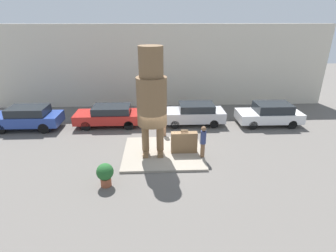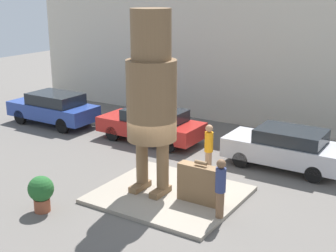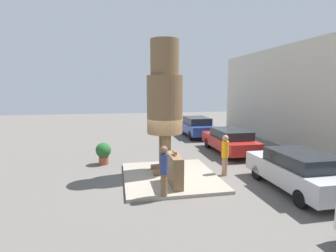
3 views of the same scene
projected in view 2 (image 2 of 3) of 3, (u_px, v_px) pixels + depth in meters
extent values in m
plane|color=#605B56|center=(169.00, 196.00, 14.98)|extent=(60.00, 60.00, 0.00)
cube|color=gray|center=(169.00, 194.00, 14.96)|extent=(4.40, 3.92, 0.13)
cube|color=beige|center=(274.00, 58.00, 21.32)|extent=(28.00, 0.60, 6.63)
cube|color=brown|center=(140.00, 186.00, 15.19)|extent=(0.30, 0.89, 0.19)
cube|color=brown|center=(160.00, 192.00, 14.79)|extent=(0.30, 0.89, 0.19)
cylinder|color=brown|center=(142.00, 160.00, 15.05)|extent=(0.39, 0.39, 1.55)
cylinder|color=brown|center=(163.00, 165.00, 14.65)|extent=(0.39, 0.39, 1.55)
cylinder|color=brown|center=(152.00, 100.00, 14.27)|extent=(1.55, 1.55, 2.49)
cylinder|color=brown|center=(151.00, 34.00, 13.71)|extent=(1.22, 1.22, 1.49)
cube|color=brown|center=(201.00, 184.00, 14.13)|extent=(1.44, 0.38, 1.18)
cylinder|color=brown|center=(201.00, 163.00, 13.94)|extent=(0.40, 0.11, 0.11)
cylinder|color=brown|center=(220.00, 205.00, 13.23)|extent=(0.23, 0.23, 0.79)
cylinder|color=navy|center=(221.00, 180.00, 13.02)|extent=(0.30, 0.30, 0.71)
sphere|color=brown|center=(221.00, 164.00, 12.88)|extent=(0.26, 0.26, 0.26)
cube|color=#284293|center=(53.00, 110.00, 22.68)|extent=(4.54, 1.82, 0.69)
cube|color=#1E2328|center=(55.00, 99.00, 22.39)|extent=(2.50, 1.64, 0.53)
cylinder|color=black|center=(20.00, 117.00, 22.83)|extent=(0.70, 0.18, 0.70)
cylinder|color=black|center=(45.00, 110.00, 24.16)|extent=(0.70, 0.18, 0.70)
cylinder|color=black|center=(62.00, 126.00, 21.39)|extent=(0.70, 0.18, 0.70)
cylinder|color=black|center=(87.00, 118.00, 22.72)|extent=(0.70, 0.18, 0.70)
cube|color=#B2231E|center=(150.00, 127.00, 20.19)|extent=(4.62, 1.84, 0.64)
cube|color=#1E2328|center=(155.00, 115.00, 19.91)|extent=(2.54, 1.65, 0.47)
cylinder|color=black|center=(113.00, 134.00, 20.34)|extent=(0.65, 0.18, 0.65)
cylinder|color=black|center=(135.00, 124.00, 21.68)|extent=(0.65, 0.18, 0.65)
cylinder|color=black|center=(168.00, 145.00, 18.88)|extent=(0.65, 0.18, 0.65)
cylinder|color=black|center=(189.00, 134.00, 20.22)|extent=(0.65, 0.18, 0.65)
cube|color=#B7B7BC|center=(284.00, 150.00, 17.20)|extent=(4.34, 1.83, 0.73)
cube|color=#1E2328|center=(291.00, 136.00, 16.92)|extent=(2.39, 1.64, 0.48)
cylinder|color=black|center=(241.00, 160.00, 17.32)|extent=(0.60, 0.18, 0.60)
cylinder|color=black|center=(257.00, 147.00, 18.66)|extent=(0.60, 0.18, 0.60)
cylinder|color=black|center=(314.00, 174.00, 15.95)|extent=(0.60, 0.18, 0.60)
cylinder|color=black|center=(326.00, 160.00, 17.28)|extent=(0.60, 0.18, 0.60)
cylinder|color=brown|center=(42.00, 205.00, 13.93)|extent=(0.48, 0.48, 0.40)
sphere|color=#235B28|center=(41.00, 189.00, 13.78)|extent=(0.77, 0.77, 0.77)
cylinder|color=#A87A56|center=(208.00, 162.00, 16.76)|extent=(0.24, 0.24, 0.82)
cylinder|color=orange|center=(209.00, 142.00, 16.54)|extent=(0.31, 0.31, 0.72)
sphere|color=#A87A56|center=(209.00, 128.00, 16.40)|extent=(0.27, 0.27, 0.27)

